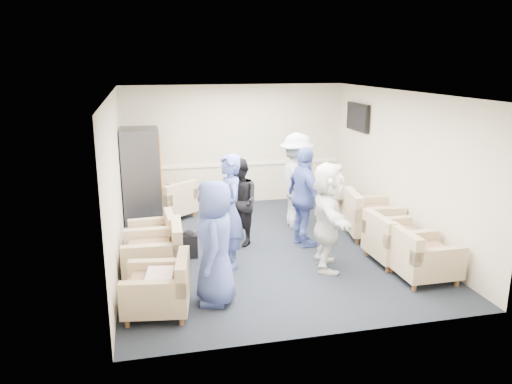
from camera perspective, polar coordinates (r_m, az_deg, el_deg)
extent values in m
plane|color=black|center=(8.91, 1.21, -6.33)|extent=(6.00, 6.00, 0.00)
plane|color=white|center=(8.32, 1.31, 11.28)|extent=(6.00, 6.00, 0.00)
cube|color=beige|center=(11.39, -2.47, 5.40)|extent=(5.00, 0.02, 2.70)
cube|color=beige|center=(5.76, 8.63, -4.24)|extent=(5.00, 0.02, 2.70)
cube|color=beige|center=(8.27, -15.78, 1.24)|extent=(0.02, 6.00, 2.70)
cube|color=beige|center=(9.43, 16.16, 2.84)|extent=(0.02, 6.00, 2.70)
cube|color=white|center=(11.45, -2.43, 3.16)|extent=(4.98, 0.04, 0.06)
cube|color=black|center=(10.89, 11.56, 8.40)|extent=(0.07, 1.00, 0.58)
cube|color=black|center=(10.87, 11.39, 8.40)|extent=(0.01, 0.92, 0.50)
cube|color=#494850|center=(10.92, 11.71, 7.61)|extent=(0.04, 0.10, 0.25)
cube|color=tan|center=(6.75, -11.25, -11.50)|extent=(0.94, 0.94, 0.27)
cube|color=#836248|center=(6.67, -11.33, -10.08)|extent=(0.65, 0.62, 0.10)
cube|color=tan|center=(6.58, -8.38, -8.93)|extent=(0.26, 0.84, 0.39)
cube|color=tan|center=(7.83, -11.66, -7.57)|extent=(0.92, 0.92, 0.29)
cube|color=#836248|center=(7.76, -11.74, -6.21)|extent=(0.64, 0.60, 0.10)
cube|color=tan|center=(7.70, -9.03, -4.99)|extent=(0.18, 0.89, 0.42)
cube|color=tan|center=(8.69, -11.78, -5.59)|extent=(0.79, 0.79, 0.25)
cube|color=#836248|center=(8.63, -11.84, -4.54)|extent=(0.55, 0.51, 0.09)
cube|color=tan|center=(8.61, -9.79, -3.54)|extent=(0.16, 0.76, 0.36)
cube|color=tan|center=(8.00, 18.64, -7.66)|extent=(0.85, 0.85, 0.28)
cube|color=#836248|center=(7.93, 18.75, -6.39)|extent=(0.59, 0.55, 0.10)
cube|color=tan|center=(7.71, 16.58, -5.64)|extent=(0.14, 0.85, 0.40)
cube|color=tan|center=(8.54, 15.83, -5.97)|extent=(0.89, 0.89, 0.29)
cube|color=#836248|center=(8.47, 15.93, -4.73)|extent=(0.62, 0.58, 0.10)
cube|color=tan|center=(8.25, 13.81, -3.99)|extent=(0.16, 0.87, 0.41)
cube|color=tan|center=(9.59, 13.15, -3.36)|extent=(1.07, 1.07, 0.31)
cube|color=#836248|center=(9.53, 13.22, -2.17)|extent=(0.73, 0.70, 0.11)
cube|color=tan|center=(9.38, 11.01, -1.28)|extent=(0.30, 0.94, 0.44)
cube|color=tan|center=(10.46, 10.25, -1.93)|extent=(0.81, 0.81, 0.26)
cube|color=#836248|center=(10.41, 10.30, -0.99)|extent=(0.56, 0.52, 0.09)
cube|color=tan|center=(10.24, 8.64, -0.36)|extent=(0.14, 0.80, 0.37)
cube|color=tan|center=(10.64, -9.77, -1.52)|extent=(1.18, 1.18, 0.28)
cube|color=#836248|center=(10.59, -9.81, -0.54)|extent=(0.79, 0.80, 0.10)
cube|color=tan|center=(10.30, -8.57, -0.07)|extent=(0.76, 0.62, 0.40)
cube|color=#494850|center=(10.44, -12.97, 1.92)|extent=(0.75, 0.90, 1.90)
cube|color=#FF5D05|center=(10.43, -10.89, 2.55)|extent=(0.02, 0.76, 1.52)
cube|color=black|center=(10.62, -10.67, -1.64)|extent=(0.02, 0.45, 0.12)
cube|color=black|center=(8.48, -7.66, -6.12)|extent=(0.29, 0.21, 0.40)
sphere|color=black|center=(8.42, -7.70, -4.97)|extent=(0.20, 0.20, 0.20)
cube|color=silver|center=(6.65, -10.92, -9.54)|extent=(0.40, 0.50, 0.13)
imported|color=#4658A8|center=(6.71, -4.69, -5.80)|extent=(0.68, 0.92, 1.71)
imported|color=#4658A8|center=(7.84, -3.09, -2.26)|extent=(0.51, 0.71, 1.83)
imported|color=black|center=(8.82, -1.93, -1.18)|extent=(0.79, 0.90, 1.57)
imported|color=silver|center=(9.77, 4.66, 1.29)|extent=(0.72, 1.22, 1.87)
imported|color=#4658A8|center=(8.77, 5.53, -0.62)|extent=(0.61, 1.10, 1.78)
imported|color=white|center=(7.85, 8.21, -2.77)|extent=(0.86, 1.67, 1.73)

